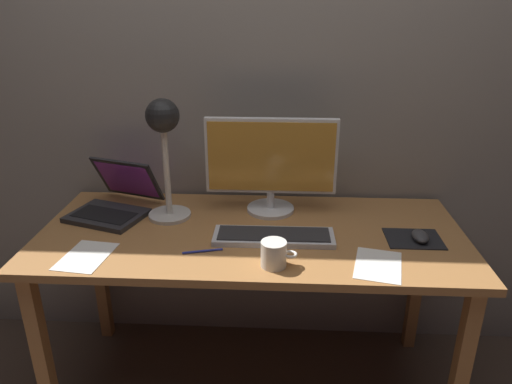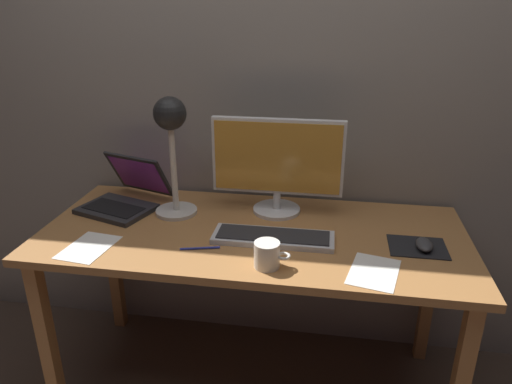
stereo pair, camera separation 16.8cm
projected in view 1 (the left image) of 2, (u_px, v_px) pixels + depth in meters
ground_plane at (252, 382)px, 2.08m from camera, size 4.80×4.80×0.00m
back_wall at (257, 66)px, 1.96m from camera, size 4.80×0.06×2.60m
desk at (251, 249)px, 1.83m from camera, size 1.60×0.70×0.74m
monitor at (271, 162)px, 1.89m from camera, size 0.52×0.19×0.39m
keyboard_main at (274, 236)px, 1.73m from camera, size 0.44×0.14×0.03m
laptop at (117, 198)px, 1.95m from camera, size 0.37×0.39×0.21m
desk_lamp at (164, 136)px, 1.79m from camera, size 0.17×0.17×0.48m
mousepad at (414, 239)px, 1.74m from camera, size 0.20×0.16×0.00m
mouse at (420, 236)px, 1.72m from camera, size 0.06×0.10×0.03m
coffee_mug at (274, 254)px, 1.55m from camera, size 0.12×0.09×0.09m
paper_sheet_near_mouse at (378, 265)px, 1.57m from camera, size 0.19×0.24×0.00m
paper_sheet_by_keyboard at (86, 256)px, 1.62m from camera, size 0.17×0.23×0.00m
pen at (203, 251)px, 1.65m from camera, size 0.14×0.04×0.01m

